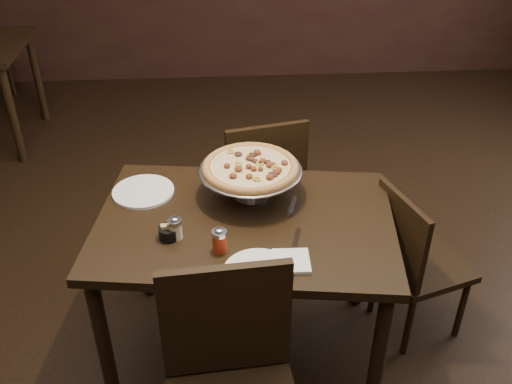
{
  "coord_description": "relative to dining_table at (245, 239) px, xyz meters",
  "views": [
    {
      "loc": [
        -0.12,
        -1.97,
        2.2
      ],
      "look_at": [
        0.02,
        0.01,
        0.88
      ],
      "focal_mm": 40.0,
      "sensor_mm": 36.0,
      "label": 1
    }
  ],
  "objects": [
    {
      "name": "dining_table",
      "position": [
        0.0,
        0.0,
        0.0
      ],
      "size": [
        1.35,
        0.99,
        0.78
      ],
      "rotation": [
        0.0,
        0.0,
        -0.13
      ],
      "color": "black",
      "rests_on": "ground"
    },
    {
      "name": "serving_spatula",
      "position": [
        0.18,
        -0.13,
        0.25
      ],
      "size": [
        0.15,
        0.15,
        0.02
      ],
      "rotation": [
        0.0,
        0.0,
        -0.28
      ],
      "color": "#ADADB3",
      "rests_on": "pizza_stand"
    },
    {
      "name": "plate_left",
      "position": [
        -0.45,
        0.24,
        0.11
      ],
      "size": [
        0.28,
        0.28,
        0.01
      ],
      "primitive_type": "cylinder",
      "color": "white",
      "rests_on": "dining_table"
    },
    {
      "name": "packet_caddy",
      "position": [
        -0.31,
        -0.1,
        0.13
      ],
      "size": [
        0.08,
        0.08,
        0.06
      ],
      "rotation": [
        0.0,
        0.0,
        0.1
      ],
      "color": "black",
      "rests_on": "dining_table"
    },
    {
      "name": "room",
      "position": [
        0.09,
        0.06,
        0.72
      ],
      "size": [
        6.04,
        7.04,
        2.84
      ],
      "color": "black",
      "rests_on": "ground"
    },
    {
      "name": "pepper_flake_shaker",
      "position": [
        -0.11,
        -0.2,
        0.15
      ],
      "size": [
        0.06,
        0.06,
        0.11
      ],
      "color": "#98270D",
      "rests_on": "dining_table"
    },
    {
      "name": "napkin_stack",
      "position": [
        0.16,
        -0.29,
        0.11
      ],
      "size": [
        0.14,
        0.14,
        0.01
      ],
      "primitive_type": "cube",
      "rotation": [
        0.0,
        0.0,
        -0.04
      ],
      "color": "white",
      "rests_on": "dining_table"
    },
    {
      "name": "pizza_stand",
      "position": [
        0.03,
        0.17,
        0.25
      ],
      "size": [
        0.45,
        0.45,
        0.19
      ],
      "color": "#ADADB3",
      "rests_on": "dining_table"
    },
    {
      "name": "chair_side",
      "position": [
        0.8,
        0.09,
        -0.23
      ],
      "size": [
        0.48,
        0.48,
        0.81
      ],
      "rotation": [
        0.0,
        0.0,
        1.88
      ],
      "color": "black",
      "rests_on": "ground"
    },
    {
      "name": "parmesan_shaker",
      "position": [
        -0.28,
        -0.1,
        0.15
      ],
      "size": [
        0.06,
        0.06,
        0.1
      ],
      "color": "beige",
      "rests_on": "dining_table"
    },
    {
      "name": "chair_far",
      "position": [
        0.12,
        0.69,
        -0.17
      ],
      "size": [
        0.52,
        0.52,
        0.93
      ],
      "rotation": [
        0.0,
        0.0,
        3.36
      ],
      "color": "black",
      "rests_on": "ground"
    },
    {
      "name": "plate_near",
      "position": [
        0.03,
        -0.34,
        0.11
      ],
      "size": [
        0.26,
        0.26,
        0.01
      ],
      "primitive_type": "cylinder",
      "color": "white",
      "rests_on": "dining_table"
    }
  ]
}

